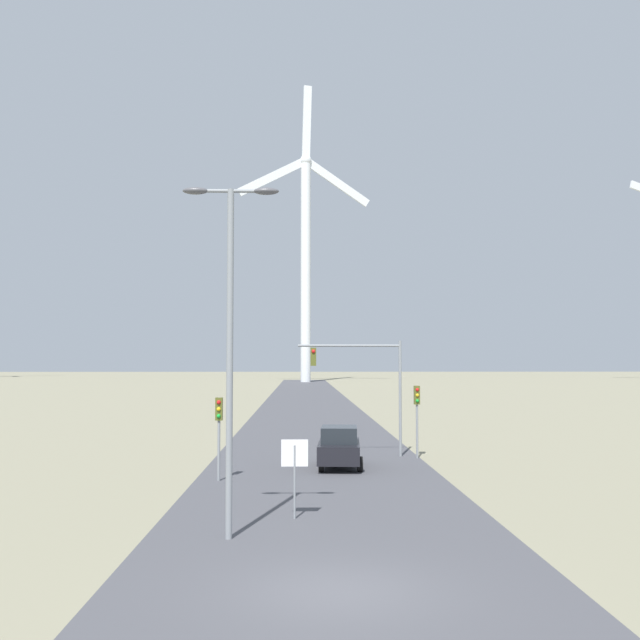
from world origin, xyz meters
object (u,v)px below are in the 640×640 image
Objects in this scene: traffic_light_post_near_right at (417,405)px; streetlamp at (230,317)px; car_approaching at (339,447)px; wind_turbine_left at (306,248)px; stop_sign_near at (295,463)px; traffic_light_mast_overhead at (363,372)px; traffic_light_post_near_left at (219,420)px.

streetlamp is at bearing -115.04° from traffic_light_post_near_right.
car_approaching is 0.06× the size of wind_turbine_left.
traffic_light_mast_overhead is (3.28, 14.45, 2.50)m from stop_sign_near.
car_approaching is (-1.40, -3.83, -3.24)m from traffic_light_mast_overhead.
traffic_light_post_near_right is 0.61× the size of traffic_light_mast_overhead.
wind_turbine_left is at bearing 88.84° from streetlamp.
wind_turbine_left is at bearing 89.52° from stop_sign_near.
streetlamp reaches higher than traffic_light_mast_overhead.
streetlamp is 1.65× the size of traffic_light_mast_overhead.
traffic_light_post_near_right is at bearing -87.94° from wind_turbine_left.
traffic_light_mast_overhead is at bearing 49.02° from traffic_light_post_near_left.
stop_sign_near is 0.72× the size of traffic_light_post_near_left.
traffic_light_post_near_left is at bearing -143.53° from traffic_light_post_near_right.
streetlamp is 17.73m from traffic_light_mast_overhead.
streetlamp is 18.19m from traffic_light_post_near_right.
car_approaching is (4.94, 3.47, -1.49)m from traffic_light_post_near_left.
traffic_light_post_near_left is 0.57× the size of traffic_light_mast_overhead.
car_approaching is at bearing 74.59° from streetlamp.
traffic_light_mast_overhead reaches higher than traffic_light_post_near_right.
car_approaching is (1.88, 10.62, -0.74)m from stop_sign_near.
streetlamp reaches higher than stop_sign_near.
traffic_light_post_near_right is at bearing 36.47° from traffic_light_post_near_left.
stop_sign_near is at bearing 54.97° from streetlamp.
streetlamp is at bearing -125.03° from stop_sign_near.
wind_turbine_left is (4.25, 135.44, 27.43)m from traffic_light_post_near_left.
car_approaching is at bearing 79.98° from stop_sign_near.
traffic_light_post_near_left is at bearing 113.14° from stop_sign_near.
streetlamp is at bearing -106.49° from traffic_light_mast_overhead.
traffic_light_post_near_left is 0.78× the size of car_approaching.
stop_sign_near is 10.81m from car_approaching.
traffic_light_post_near_left is 0.05× the size of wind_turbine_left.
stop_sign_near is 15.02m from traffic_light_mast_overhead.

